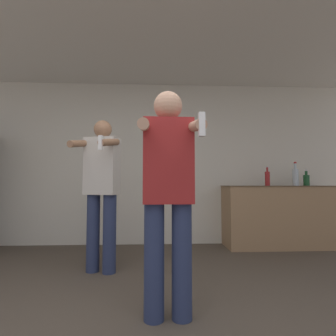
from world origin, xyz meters
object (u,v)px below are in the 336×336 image
person_woman_foreground (168,190)px  bottle_short_whiskey (295,176)px  person_man_side (102,187)px  bottle_brown_liquor (306,179)px  bottle_green_wine (267,178)px

person_woman_foreground → bottle_short_whiskey: bearing=44.4°
bottle_short_whiskey → person_man_side: bearing=-160.4°
person_woman_foreground → person_man_side: bearing=123.8°
bottle_brown_liquor → bottle_short_whiskey: (-0.17, 0.00, 0.05)m
bottle_green_wine → person_man_side: bearing=-157.0°
bottle_brown_liquor → person_man_side: 3.01m
bottle_green_wine → bottle_short_whiskey: (0.43, 0.00, 0.03)m
bottle_brown_liquor → person_woman_foreground: person_woman_foreground is taller
bottle_green_wine → person_woman_foreground: (-1.58, -1.97, -0.13)m
bottle_green_wine → bottle_brown_liquor: (0.60, -0.00, -0.02)m
bottle_brown_liquor → person_woman_foreground: bearing=-137.9°
bottle_short_whiskey → person_man_side: 2.85m
bottle_green_wine → bottle_short_whiskey: 0.43m
bottle_short_whiskey → person_man_side: (-2.68, -0.96, -0.15)m
bottle_green_wine → bottle_brown_liquor: bearing=-0.0°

